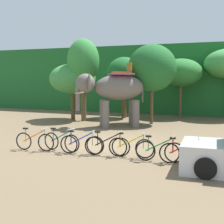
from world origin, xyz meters
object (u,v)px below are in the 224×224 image
at_px(bike_green, 160,151).
at_px(tree_far_left, 152,68).
at_px(tree_left, 73,79).
at_px(bike_yellow, 131,147).
at_px(bike_red, 184,153).
at_px(elephant, 114,90).
at_px(bike_orange, 35,141).
at_px(bike_black, 108,145).
at_px(tree_center_right, 181,73).
at_px(tree_center, 124,76).
at_px(tree_center_left, 83,62).
at_px(bike_blue, 81,144).
at_px(bike_teal, 61,141).

bearing_deg(bike_green, tree_far_left, 106.05).
relative_size(tree_left, bike_yellow, 2.27).
relative_size(tree_far_left, bike_red, 2.93).
bearing_deg(elephant, tree_left, 150.94).
height_order(bike_orange, bike_black, same).
relative_size(tree_center_right, bike_orange, 2.52).
height_order(bike_black, bike_red, same).
relative_size(tree_center_right, elephant, 1.07).
distance_m(tree_center_right, elephant, 6.72).
distance_m(tree_left, tree_center, 3.74).
relative_size(tree_center_left, tree_far_left, 1.10).
distance_m(tree_far_left, bike_green, 9.59).
bearing_deg(elephant, bike_green, -57.22).
height_order(tree_far_left, elephant, tree_far_left).
xyz_separation_m(bike_black, bike_red, (2.85, -0.18, 0.00)).
distance_m(bike_blue, bike_green, 3.02).
relative_size(tree_far_left, bike_black, 2.92).
relative_size(tree_center_right, bike_green, 2.52).
bearing_deg(tree_center, bike_yellow, -69.49).
xyz_separation_m(tree_center_right, bike_yellow, (0.22, -12.38, -2.89)).
height_order(elephant, bike_orange, elephant).
xyz_separation_m(tree_left, tree_far_left, (5.67, -0.08, 0.68)).
bearing_deg(bike_green, tree_center, 115.09).
bearing_deg(elephant, tree_center, 101.33).
bearing_deg(elephant, bike_teal, -87.55).
height_order(tree_center, bike_blue, tree_center).
relative_size(bike_black, bike_red, 1.00).
distance_m(elephant, bike_yellow, 7.39).
distance_m(tree_center, bike_black, 11.57).
xyz_separation_m(elephant, bike_red, (5.11, -6.65, -1.82)).
distance_m(tree_center_left, tree_center_right, 7.19).
bearing_deg(bike_blue, bike_orange, -176.23).
bearing_deg(bike_black, bike_yellow, 2.39).
bearing_deg(bike_black, bike_orange, -173.52).
xyz_separation_m(tree_center, bike_black, (3.13, -10.82, -2.68)).
bearing_deg(tree_center, bike_red, -61.45).
relative_size(bike_teal, bike_red, 1.00).
relative_size(tree_center_left, bike_yellow, 3.22).
distance_m(tree_center_left, bike_teal, 9.54).
xyz_separation_m(tree_center_right, bike_red, (2.17, -12.60, -2.89)).
distance_m(tree_center_left, bike_orange, 9.54).
bearing_deg(tree_left, bike_blue, -59.78).
bearing_deg(bike_orange, tree_center_left, 103.80).
height_order(elephant, bike_green, elephant).
bearing_deg(elephant, bike_yellow, -63.83).
distance_m(bike_black, bike_green, 2.01).
height_order(tree_center_right, bike_red, tree_center_right).
xyz_separation_m(tree_left, bike_orange, (3.15, -8.98, -2.45)).
distance_m(bike_orange, bike_green, 5.03).
height_order(elephant, bike_teal, elephant).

